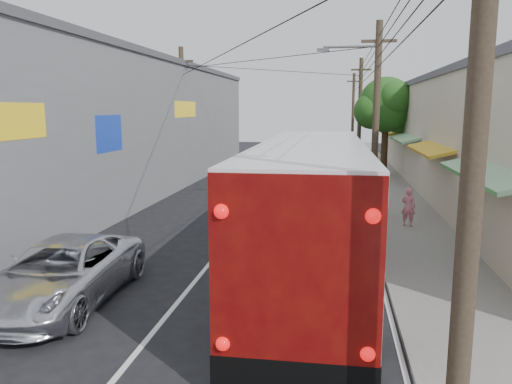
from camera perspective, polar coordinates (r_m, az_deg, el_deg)
ground at (r=9.97m, az=-13.94°, el=-17.89°), size 120.00×120.00×0.00m
sidewalk at (r=28.60m, az=14.78°, el=0.18°), size 3.00×80.00×0.12m
building_right at (r=31.02m, az=22.99°, el=6.20°), size 7.09×40.00×6.25m
building_left at (r=28.79m, az=-15.91°, el=7.38°), size 7.20×36.00×7.25m
utility_poles at (r=28.44m, az=8.22°, el=8.59°), size 11.80×45.28×8.00m
street_tree at (r=34.27m, az=14.77°, el=9.42°), size 4.40×4.00×6.60m
coach_bus at (r=13.79m, az=6.39°, el=-1.60°), size 3.03×12.76×3.67m
jeepney at (r=12.71m, az=-21.28°, el=-8.59°), size 2.60×5.35×1.46m
parked_suv at (r=24.26m, az=10.03°, el=0.40°), size 2.80×5.47×1.52m
parked_car_mid at (r=28.88m, az=9.40°, el=1.83°), size 2.16×4.51×1.49m
parked_car_far at (r=38.27m, az=9.36°, el=3.75°), size 2.08×4.88×1.56m
pedestrian_near at (r=19.80m, az=17.01°, el=-1.63°), size 0.63×0.52×1.48m
pedestrian_far at (r=21.16m, az=13.82°, el=-0.36°), size 1.08×1.00×1.79m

